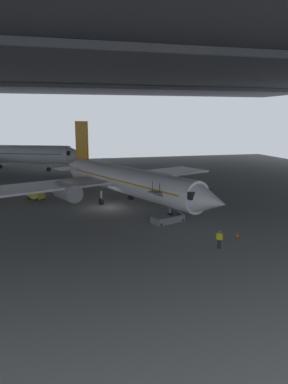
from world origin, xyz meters
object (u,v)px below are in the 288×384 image
at_px(boarding_stairs, 167,216).
at_px(crew_worker_by_stairs, 173,207).
at_px(traffic_cone_orange, 238,235).
at_px(baggage_tug, 36,196).
at_px(crew_worker_near_nose, 219,239).
at_px(airplane_main, 124,180).
at_px(airplane_distant, 2,154).

relative_size(boarding_stairs, crew_worker_by_stairs, 2.64).
xyz_separation_m(crew_worker_by_stairs, traffic_cone_orange, (3.22, -8.95, -0.67)).
bearing_deg(crew_worker_by_stairs, boarding_stairs, -120.69).
relative_size(traffic_cone_orange, baggage_tug, 0.25).
relative_size(boarding_stairs, crew_worker_near_nose, 2.82).
bearing_deg(baggage_tug, crew_worker_by_stairs, -38.96).
bearing_deg(crew_worker_near_nose, boarding_stairs, 101.39).
xyz_separation_m(crew_worker_by_stairs, baggage_tug, (-15.20, 12.29, -0.43)).
xyz_separation_m(airplane_main, boarding_stairs, (2.89, -8.62, -2.53)).
height_order(crew_worker_near_nose, crew_worker_by_stairs, crew_worker_by_stairs).
distance_m(crew_worker_near_nose, traffic_cone_orange, 3.71).
bearing_deg(airplane_main, baggage_tug, 150.44).
relative_size(airplane_main, boarding_stairs, 7.06).
height_order(airplane_main, traffic_cone_orange, airplane_main).
distance_m(airplane_main, baggage_tug, 12.75).
height_order(crew_worker_near_nose, traffic_cone_orange, crew_worker_near_nose).
bearing_deg(airplane_main, boarding_stairs, -71.45).
relative_size(boarding_stairs, baggage_tug, 1.82).
bearing_deg(boarding_stairs, traffic_cone_orange, -54.05).
height_order(crew_worker_by_stairs, airplane_distant, airplane_distant).
height_order(crew_worker_near_nose, baggage_tug, crew_worker_near_nose).
relative_size(crew_worker_by_stairs, traffic_cone_orange, 2.79).
distance_m(boarding_stairs, crew_worker_by_stairs, 2.89).
distance_m(airplane_main, airplane_distant, 40.85).
bearing_deg(airplane_distant, baggage_tug, -76.24).
distance_m(airplane_distant, baggage_tug, 31.42).
bearing_deg(airplane_main, airplane_distant, 116.58).
height_order(traffic_cone_orange, baggage_tug, baggage_tug).
bearing_deg(crew_worker_near_nose, crew_worker_by_stairs, 91.39).
bearing_deg(crew_worker_near_nose, baggage_tug, 123.47).
bearing_deg(airplane_distant, crew_worker_near_nose, -66.93).
relative_size(airplane_main, crew_worker_near_nose, 19.93).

